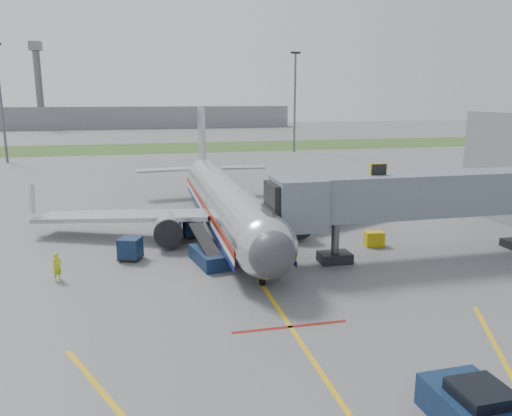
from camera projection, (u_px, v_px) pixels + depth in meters
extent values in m
plane|color=#565659|center=(270.00, 297.00, 29.00)|extent=(400.00, 400.00, 0.00)
cube|color=#2D4C1E|center=(170.00, 148.00, 114.54)|extent=(300.00, 25.00, 0.01)
cube|color=gold|center=(280.00, 311.00, 27.10)|extent=(0.25, 50.00, 0.01)
cube|color=maroon|center=(290.00, 327.00, 25.20)|extent=(6.00, 0.25, 0.01)
cylinder|color=silver|center=(226.00, 201.00, 42.67)|extent=(3.80, 28.00, 3.80)
sphere|color=silver|center=(266.00, 247.00, 29.37)|extent=(3.80, 3.80, 3.80)
sphere|color=#38383D|center=(272.00, 254.00, 28.13)|extent=(2.74, 2.74, 2.74)
cube|color=black|center=(268.00, 240.00, 28.87)|extent=(2.20, 1.20, 0.55)
cone|color=silver|center=(202.00, 173.00, 58.35)|extent=(3.80, 5.00, 3.80)
cube|color=#B7BAC1|center=(202.00, 139.00, 57.01)|extent=(0.35, 4.20, 7.00)
cube|color=#B7BAC1|center=(124.00, 216.00, 40.98)|extent=(15.10, 8.59, 1.13)
cube|color=#B7BAC1|center=(319.00, 206.00, 44.76)|extent=(15.10, 8.59, 1.13)
cylinder|color=silver|center=(167.00, 228.00, 38.96)|extent=(2.10, 3.60, 2.10)
cylinder|color=silver|center=(294.00, 221.00, 41.27)|extent=(2.10, 3.60, 2.10)
cube|color=maroon|center=(248.00, 203.00, 43.18)|extent=(0.05, 28.00, 0.45)
cube|color=navy|center=(248.00, 214.00, 43.37)|extent=(0.05, 28.00, 0.35)
cylinder|color=black|center=(262.00, 280.00, 30.84)|extent=(0.28, 0.70, 0.70)
cylinder|color=black|center=(195.00, 226.00, 43.06)|extent=(0.50, 1.00, 1.00)
cylinder|color=black|center=(254.00, 223.00, 44.22)|extent=(0.50, 1.00, 1.00)
cube|color=slate|center=(428.00, 194.00, 35.65)|extent=(20.00, 3.00, 3.00)
cube|color=slate|center=(298.00, 203.00, 33.51)|extent=(3.20, 3.60, 3.40)
cube|color=black|center=(280.00, 204.00, 33.24)|extent=(1.60, 3.00, 2.80)
cube|color=gold|center=(378.00, 171.00, 34.37)|extent=(1.20, 0.15, 1.00)
cylinder|color=#595B60|center=(335.00, 241.00, 34.75)|extent=(0.56, 0.56, 3.10)
cube|color=black|center=(335.00, 257.00, 35.01)|extent=(2.20, 1.60, 0.70)
cylinder|color=#595B60|center=(1.00, 105.00, 86.68)|extent=(0.44, 0.44, 20.00)
cylinder|color=#595B60|center=(295.00, 104.00, 103.67)|extent=(0.44, 0.44, 20.00)
cube|color=black|center=(296.00, 53.00, 101.45)|extent=(2.00, 0.40, 0.40)
cube|color=slate|center=(129.00, 117.00, 187.48)|extent=(120.00, 14.00, 8.00)
cylinder|color=#595B60|center=(39.00, 89.00, 173.88)|extent=(2.40, 2.40, 28.00)
cube|color=slate|center=(35.00, 46.00, 170.73)|extent=(4.00, 4.00, 3.00)
cube|color=#0D1F3A|center=(479.00, 415.00, 17.25)|extent=(2.58, 4.11, 1.23)
cube|color=black|center=(481.00, 394.00, 17.08)|extent=(1.85, 1.85, 0.56)
cylinder|color=black|center=(428.00, 399.00, 18.41)|extent=(0.27, 0.90, 0.90)
cylinder|color=black|center=(475.00, 391.00, 18.91)|extent=(0.27, 0.90, 0.90)
cube|color=#0D1F3A|center=(193.00, 226.00, 41.35)|extent=(1.60, 1.60, 1.43)
cube|color=black|center=(193.00, 235.00, 41.50)|extent=(1.65, 1.65, 0.11)
cylinder|color=black|center=(188.00, 237.00, 40.81)|extent=(0.23, 0.28, 0.26)
cylinder|color=black|center=(201.00, 236.00, 41.19)|extent=(0.23, 0.28, 0.26)
cylinder|color=black|center=(185.00, 234.00, 41.83)|extent=(0.23, 0.28, 0.26)
cylinder|color=black|center=(198.00, 233.00, 42.20)|extent=(0.23, 0.28, 0.26)
cube|color=#0D1F3A|center=(171.00, 224.00, 41.84)|extent=(1.89, 1.89, 1.52)
cube|color=black|center=(171.00, 233.00, 42.01)|extent=(1.95, 1.95, 0.12)
cylinder|color=black|center=(163.00, 235.00, 41.47)|extent=(0.28, 0.32, 0.28)
cylinder|color=black|center=(177.00, 235.00, 41.41)|extent=(0.28, 0.32, 0.28)
cylinder|color=black|center=(166.00, 231.00, 42.62)|extent=(0.28, 0.32, 0.28)
cylinder|color=black|center=(180.00, 232.00, 42.56)|extent=(0.28, 0.32, 0.28)
cube|color=#0D1F3A|center=(130.00, 248.00, 35.44)|extent=(1.86, 1.86, 1.44)
cube|color=black|center=(131.00, 257.00, 35.59)|extent=(1.92, 1.92, 0.11)
cylinder|color=black|center=(120.00, 260.00, 35.13)|extent=(0.28, 0.32, 0.26)
cylinder|color=black|center=(136.00, 261.00, 34.99)|extent=(0.28, 0.32, 0.26)
cylinder|color=black|center=(126.00, 255.00, 36.21)|extent=(0.28, 0.32, 0.26)
cylinder|color=black|center=(141.00, 256.00, 36.07)|extent=(0.28, 0.32, 0.26)
cube|color=#0D1F3A|center=(208.00, 257.00, 34.55)|extent=(2.32, 4.25, 1.01)
cube|color=black|center=(205.00, 241.00, 34.81)|extent=(1.86, 4.62, 1.58)
cylinder|color=black|center=(207.00, 267.00, 33.07)|extent=(0.36, 0.66, 0.63)
cylinder|color=black|center=(223.00, 265.00, 33.52)|extent=(0.36, 0.66, 0.63)
cylinder|color=black|center=(194.00, 255.00, 35.66)|extent=(0.36, 0.66, 0.63)
cylinder|color=black|center=(209.00, 253.00, 36.11)|extent=(0.36, 0.66, 0.63)
cube|color=gold|center=(374.00, 239.00, 38.81)|extent=(1.52, 1.09, 1.14)
cylinder|color=black|center=(368.00, 244.00, 38.85)|extent=(0.22, 0.30, 0.29)
cylinder|color=black|center=(380.00, 244.00, 38.96)|extent=(0.22, 0.30, 0.29)
imported|color=#BAD519|center=(57.00, 267.00, 31.38)|extent=(0.76, 0.80, 1.84)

